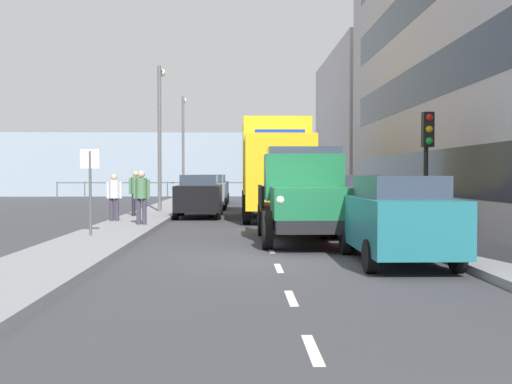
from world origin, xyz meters
TOP-DOWN VIEW (x-y plane):
  - ground_plane at (0.00, -10.71)m, footprint 80.00×80.00m
  - sidewalk_left at (-4.32, -10.71)m, footprint 2.02×44.42m
  - sidewalk_right at (4.32, -10.71)m, footprint 2.02×44.42m
  - road_centreline_markings at (0.00, -10.68)m, footprint 0.12×40.68m
  - building_far_block at (-8.57, -28.57)m, footprint 6.50×15.16m
  - sea_horizon at (0.00, -35.92)m, footprint 80.00×0.80m
  - seawall_railing at (-0.00, -32.32)m, footprint 28.08×0.08m
  - truck_vintage_green at (-0.88, -2.69)m, footprint 2.17×5.64m
  - lorry_cargo_yellow at (-0.67, -11.42)m, footprint 2.58×8.20m
  - car_teal_kerbside_near at (-2.36, 0.86)m, footprint 1.75×4.11m
  - car_red_kerbside_1 at (-2.36, -5.03)m, footprint 1.86×4.50m
  - car_black_oppositeside_0 at (2.36, -12.09)m, footprint 1.82×4.05m
  - car_grey_oppositeside_1 at (2.36, -18.25)m, footprint 1.96×4.39m
  - car_navy_oppositeside_2 at (2.36, -23.97)m, footprint 1.96×3.93m
  - pedestrian_couple_a at (3.84, -6.76)m, footprint 0.53×0.34m
  - pedestrian_near_railing at (5.01, -8.24)m, footprint 0.53×0.34m
  - pedestrian_strolling at (4.69, -10.78)m, footprint 0.53×0.34m
  - traffic_light_near at (-4.12, -2.94)m, footprint 0.28×0.41m
  - lamp_post_promenade at (4.16, -13.86)m, footprint 0.32×1.14m
  - lamp_post_far at (4.24, -25.88)m, footprint 0.32×1.14m
  - street_sign at (4.61, -3.24)m, footprint 0.50×0.07m

SIDE VIEW (x-z plane):
  - ground_plane at x=0.00m, z-range 0.00..0.00m
  - road_centreline_markings at x=0.00m, z-range 0.00..0.01m
  - sidewalk_left at x=-4.32m, z-range 0.00..0.15m
  - sidewalk_right at x=4.32m, z-range 0.00..0.15m
  - car_teal_kerbside_near at x=-2.36m, z-range 0.03..1.75m
  - car_black_oppositeside_0 at x=2.36m, z-range 0.03..1.75m
  - car_navy_oppositeside_2 at x=2.36m, z-range 0.04..1.76m
  - car_red_kerbside_1 at x=-2.36m, z-range 0.04..1.76m
  - car_grey_oppositeside_1 at x=2.36m, z-range 0.04..1.76m
  - seawall_railing at x=0.00m, z-range 0.32..1.52m
  - pedestrian_near_railing at x=5.01m, z-range 0.29..1.89m
  - pedestrian_couple_a at x=3.84m, z-range 0.30..2.01m
  - pedestrian_strolling at x=4.69m, z-range 0.30..2.03m
  - truck_vintage_green at x=-0.88m, z-range -0.04..2.39m
  - street_sign at x=4.61m, z-range 0.56..2.81m
  - lorry_cargo_yellow at x=-0.67m, z-range 0.14..4.01m
  - traffic_light_near at x=-4.12m, z-range 0.87..4.07m
  - sea_horizon at x=0.00m, z-range 0.00..5.00m
  - lamp_post_promenade at x=4.16m, z-range 0.76..7.00m
  - lamp_post_far at x=4.24m, z-range 0.77..7.20m
  - building_far_block at x=-8.57m, z-range 0.00..9.80m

